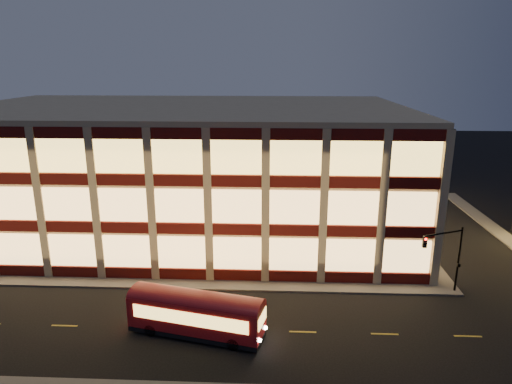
{
  "coord_description": "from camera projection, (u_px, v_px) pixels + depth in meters",
  "views": [
    {
      "loc": [
        7.91,
        -35.72,
        19.19
      ],
      "look_at": [
        5.89,
        8.0,
        6.75
      ],
      "focal_mm": 32.0,
      "sensor_mm": 36.0,
      "label": 1
    }
  ],
  "objects": [
    {
      "name": "ground",
      "position": [
        185.0,
        290.0,
        39.92
      ],
      "size": [
        200.0,
        200.0,
        0.0
      ],
      "primitive_type": "plane",
      "color": "black",
      "rests_on": "ground"
    },
    {
      "name": "sidewalk_office_south",
      "position": [
        154.0,
        283.0,
        40.99
      ],
      "size": [
        54.0,
        2.0,
        0.15
      ],
      "primitive_type": "cube",
      "color": "#514F4C",
      "rests_on": "ground"
    },
    {
      "name": "sidewalk_office_east",
      "position": [
        400.0,
        226.0,
        55.21
      ],
      "size": [
        2.0,
        30.0,
        0.15
      ],
      "primitive_type": "cube",
      "color": "#514F4C",
      "rests_on": "ground"
    },
    {
      "name": "sidewalk_tower_west",
      "position": [
        493.0,
        228.0,
        54.73
      ],
      "size": [
        2.0,
        30.0,
        0.15
      ],
      "primitive_type": "cube",
      "color": "#514F4C",
      "rests_on": "ground"
    },
    {
      "name": "office_building",
      "position": [
        186.0,
        167.0,
        54.32
      ],
      "size": [
        50.45,
        30.45,
        14.5
      ],
      "color": "tan",
      "rests_on": "ground"
    },
    {
      "name": "traffic_signal_far",
      "position": [
        447.0,
        250.0,
        38.04
      ],
      "size": [
        3.79,
        1.87,
        6.0
      ],
      "color": "black",
      "rests_on": "ground"
    },
    {
      "name": "trolley_bus",
      "position": [
        196.0,
        311.0,
        32.97
      ],
      "size": [
        10.18,
        4.66,
        3.34
      ],
      "rotation": [
        0.0,
        0.0,
        -0.23
      ],
      "color": "#93080D",
      "rests_on": "ground"
    }
  ]
}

